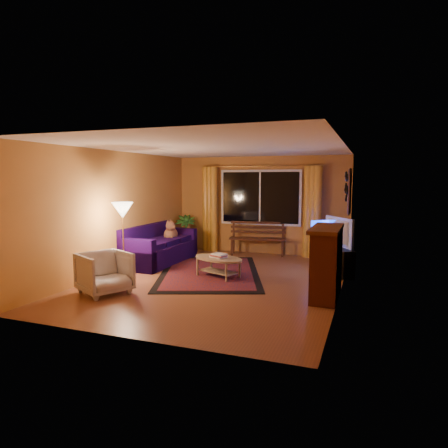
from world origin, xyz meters
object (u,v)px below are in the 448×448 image
(bench, at_px, (257,247))
(coffee_table, at_px, (218,267))
(tv_console, at_px, (333,259))
(armchair, at_px, (105,271))
(floor_lamp, at_px, (123,241))
(sofa, at_px, (159,244))

(bench, relative_size, coffee_table, 1.28)
(coffee_table, bearing_deg, tv_console, 30.83)
(armchair, height_order, floor_lamp, floor_lamp)
(bench, xyz_separation_m, armchair, (-1.49, -4.19, 0.18))
(armchair, bearing_deg, tv_console, -22.51)
(bench, distance_m, tv_console, 2.35)
(bench, height_order, coffee_table, bench)
(armchair, xyz_separation_m, floor_lamp, (-0.25, 0.93, 0.35))
(armchair, distance_m, floor_lamp, 1.02)
(floor_lamp, bearing_deg, bench, 61.89)
(armchair, relative_size, tv_console, 0.59)
(bench, relative_size, sofa, 0.65)
(bench, xyz_separation_m, coffee_table, (-0.09, -2.50, -0.01))
(floor_lamp, height_order, coffee_table, floor_lamp)
(sofa, distance_m, floor_lamp, 1.61)
(armchair, bearing_deg, floor_lamp, 42.61)
(bench, height_order, tv_console, tv_console)
(bench, height_order, floor_lamp, floor_lamp)
(armchair, xyz_separation_m, coffee_table, (1.40, 1.69, -0.19))
(sofa, bearing_deg, bench, 43.05)
(coffee_table, relative_size, tv_console, 0.83)
(sofa, distance_m, armchair, 2.53)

